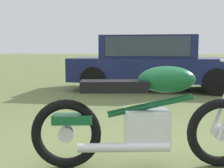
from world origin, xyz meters
name	(u,v)px	position (x,y,z in m)	size (l,w,h in m)	color
motorcycle_green	(147,116)	(0.12, 0.19, 0.48)	(2.06, 0.74, 1.02)	black
car_navy	(152,60)	(0.14, 5.70, 0.80)	(4.39, 1.97, 1.43)	#161E4C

